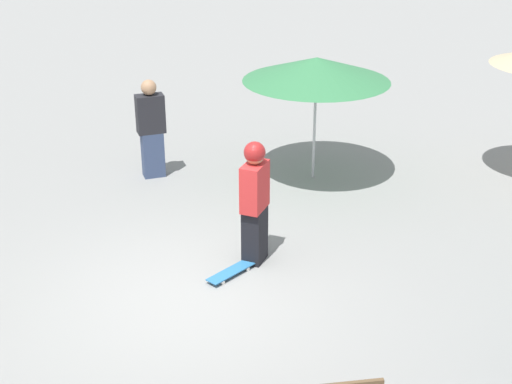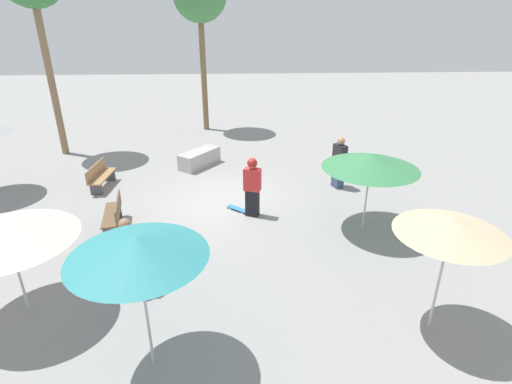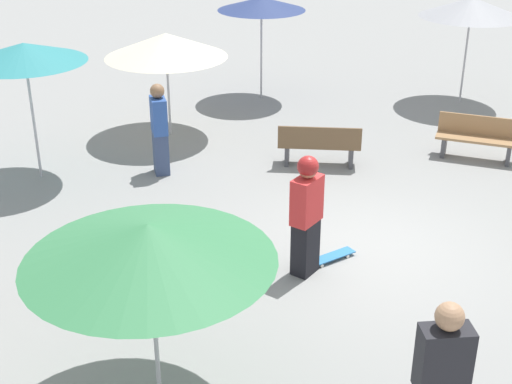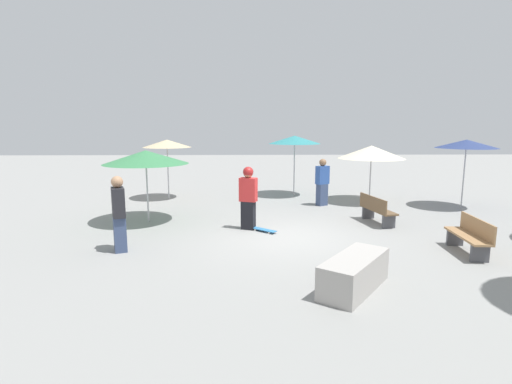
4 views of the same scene
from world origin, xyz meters
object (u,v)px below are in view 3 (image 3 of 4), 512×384
shade_umbrella_teal (24,53)px  shade_umbrella_navy (261,4)px  bench_near (478,138)px  bystander_watching (440,383)px  bench_far (319,145)px  shade_umbrella_cream (166,45)px  shade_umbrella_grey (472,7)px  skateboard (331,257)px  skater_main (306,212)px  shade_umbrella_green (149,243)px  bystander_far (160,130)px

shade_umbrella_teal → shade_umbrella_navy: bearing=-24.9°
bench_near → bystander_watching: size_ratio=0.89×
bench_far → shade_umbrella_cream: 3.89m
bench_far → shade_umbrella_teal: 5.68m
shade_umbrella_grey → shade_umbrella_cream: (-4.04, 6.03, -0.36)m
bench_near → shade_umbrella_navy: (2.63, 5.21, 1.91)m
skateboard → shade_umbrella_navy: shade_umbrella_navy is taller
skater_main → shade_umbrella_teal: (1.99, 5.54, 1.40)m
shade_umbrella_navy → shade_umbrella_cream: bearing=158.1°
bench_near → shade_umbrella_green: shade_umbrella_green is taller
shade_umbrella_navy → bystander_far: (-5.03, 0.58, -1.45)m
bench_far → bystander_watching: (-7.04, -2.57, 0.48)m
bench_near → bench_far: 3.21m
shade_umbrella_green → shade_umbrella_cream: bearing=21.3°
skater_main → shade_umbrella_navy: shade_umbrella_navy is taller
shade_umbrella_grey → shade_umbrella_navy: bearing=101.9°
skateboard → shade_umbrella_grey: (8.40, -1.67, 2.26)m
shade_umbrella_cream → shade_umbrella_green: shade_umbrella_green is taller
shade_umbrella_navy → shade_umbrella_cream: shade_umbrella_navy is taller
shade_umbrella_teal → bystander_far: 2.73m
skateboard → shade_umbrella_navy: size_ratio=0.30×
skater_main → shade_umbrella_navy: (7.83, 2.83, 1.35)m
skater_main → bystander_far: skater_main is taller
bystander_far → shade_umbrella_teal: bearing=-100.2°
skater_main → shade_umbrella_cream: shade_umbrella_cream is taller
bench_far → shade_umbrella_green: (-7.08, 0.37, 1.60)m
shade_umbrella_grey → shade_umbrella_green: 12.33m
skateboard → bench_far: 3.64m
skateboard → shade_umbrella_teal: size_ratio=0.29×
bench_near → bystander_watching: (-8.29, 0.38, 0.48)m
shade_umbrella_navy → shade_umbrella_green: 11.12m
skateboard → shade_umbrella_navy: (7.39, 3.15, 2.27)m
shade_umbrella_green → bystander_far: 6.51m
bench_near → bystander_far: (-2.41, 5.78, 0.45)m
shade_umbrella_teal → shade_umbrella_cream: 3.21m
shade_umbrella_navy → bystander_watching: bearing=-156.2°
shade_umbrella_grey → bench_near: bearing=-173.9°
bystander_far → bystander_watching: bearing=11.7°
bench_far → shade_umbrella_teal: size_ratio=0.65×
skater_main → shade_umbrella_navy: 8.43m
skateboard → shade_umbrella_cream: shade_umbrella_cream is taller
bystander_watching → bystander_far: (5.88, 5.40, -0.03)m
bench_far → shade_umbrella_green: 7.27m
shade_umbrella_grey → skateboard: bearing=168.8°
shade_umbrella_navy → bystander_far: 5.27m
skater_main → skateboard: skater_main is taller
bystander_far → bench_far: bearing=81.3°
bench_far → bystander_far: 3.09m
skateboard → shade_umbrella_grey: bearing=29.3°
skateboard → skater_main: bearing=-175.0°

